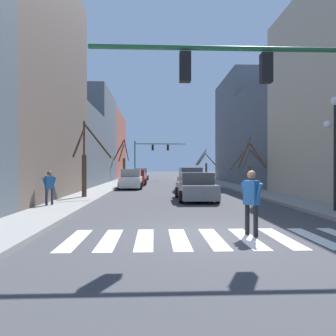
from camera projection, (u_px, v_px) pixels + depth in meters
name	position (u px, v px, depth m)	size (l,w,h in m)	color
ground_plane	(209.00, 234.00, 9.19)	(240.00, 240.00, 0.00)	#424247
sidewalk_left	(3.00, 233.00, 8.95)	(2.11, 90.00, 0.15)	gray
building_row_left	(66.00, 127.00, 30.33)	(6.00, 57.33, 13.73)	#515B66
building_row_right	(309.00, 113.00, 23.84)	(6.00, 40.94, 12.36)	tan
crosswalk_stripes	(213.00, 238.00, 8.57)	(7.65, 2.60, 0.01)	white
traffic_signal_near	(276.00, 87.00, 9.39)	(7.87, 0.28, 5.66)	#236038
traffic_signal_far	(151.00, 151.00, 48.08)	(7.55, 0.28, 5.65)	#236038
street_lamp_right_corner	(335.00, 130.00, 12.88)	(0.95, 0.36, 4.51)	black
car_driving_away_lane	(190.00, 180.00, 25.17)	(1.96, 4.75, 1.81)	gray
car_parked_right_far	(196.00, 187.00, 18.41)	(2.12, 4.80, 1.56)	gray
car_at_intersection	(141.00, 174.00, 46.60)	(2.14, 4.35, 1.66)	white
car_parked_right_near	(136.00, 178.00, 33.95)	(2.15, 4.76, 1.57)	red
car_parked_left_near	(193.00, 176.00, 41.86)	(2.14, 4.19, 1.60)	silver
car_parked_left_mid	(131.00, 180.00, 28.14)	(1.96, 4.68, 1.68)	white
pedestrian_crossing_street	(49.00, 185.00, 14.81)	(0.55, 0.50, 1.54)	#282D47
pedestrian_on_right_sidewalk	(251.00, 197.00, 8.93)	(0.47, 0.71, 1.78)	black
street_tree_left_far	(250.00, 165.00, 23.76)	(2.82, 1.65, 3.89)	brown
street_tree_right_mid	(123.00, 162.00, 41.62)	(1.88, 2.79, 5.26)	brown
street_tree_left_near	(205.00, 166.00, 43.03)	(2.86, 1.28, 4.03)	brown
street_tree_right_far	(85.00, 164.00, 18.89)	(1.98, 2.26, 4.41)	#473828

